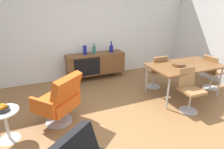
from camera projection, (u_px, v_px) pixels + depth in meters
name	position (u px, v px, depth m)	size (l,w,h in m)	color
ground_plane	(125.00, 125.00, 3.31)	(8.32, 8.32, 0.00)	olive
wall_back	(84.00, 27.00, 5.03)	(6.80, 0.12, 2.80)	silver
sideboard	(96.00, 63.00, 5.20)	(1.60, 0.45, 0.72)	brown
vase_cobalt	(94.00, 50.00, 5.05)	(0.10, 0.10, 0.29)	#337266
vase_sculptural_dark	(111.00, 48.00, 5.23)	(0.11, 0.11, 0.31)	navy
vase_ceramic_small	(85.00, 50.00, 4.95)	(0.10, 0.10, 0.25)	navy
dining_table	(185.00, 67.00, 4.14)	(1.60, 0.90, 0.74)	brown
wooden_bowl_on_table	(178.00, 65.00, 4.04)	(0.26, 0.26, 0.06)	brown
dining_chair_front_left	(190.00, 88.00, 3.62)	(0.41, 0.43, 0.86)	#9E7042
dining_chair_far_end	(212.00, 71.00, 4.54)	(0.45, 0.42, 0.86)	#9E7042
dining_chair_back_left	(156.00, 70.00, 4.58)	(0.40, 0.43, 0.86)	#9E7042
lounge_chair_red	(60.00, 99.00, 3.21)	(0.91, 0.91, 0.95)	#D85919
side_table_round	(6.00, 122.00, 2.85)	(0.44, 0.44, 0.52)	white
fruit_bowl	(2.00, 108.00, 2.77)	(0.20, 0.20, 0.11)	#262628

